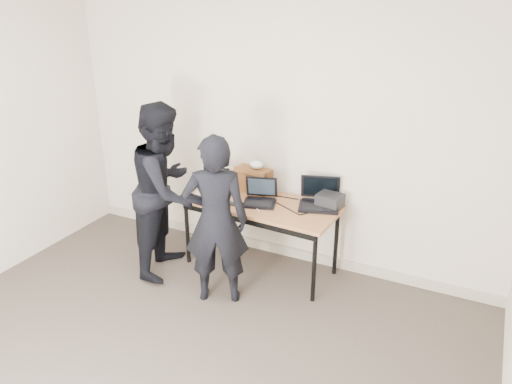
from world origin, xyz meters
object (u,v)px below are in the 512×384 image
Objects in this scene: desk at (260,208)px; laptop_center at (260,197)px; laptop_right at (319,199)px; person_typist at (216,221)px; person_observer at (166,190)px; laptop_beige at (214,188)px; equipment_box at (330,201)px; leather_satchel at (253,179)px.

desk is 4.15× the size of laptop_center.
laptop_center is at bearing -177.85° from laptop_right.
desk is at bearing -125.67° from person_typist.
person_observer reaches higher than person_typist.
laptop_center is at bearing -12.36° from laptop_beige.
person_typist is at bearing -97.58° from desk.
person_observer reaches higher than laptop_center.
laptop_beige is 1.16m from equipment_box.
laptop_beige reaches higher than laptop_center.
person_typist is (-0.12, -0.62, -0.00)m from laptop_center.
laptop_right is 2.02× the size of equipment_box.
leather_satchel is at bearing -58.33° from person_observer.
laptop_center is 0.82× the size of laptop_right.
leather_satchel is at bearing 131.66° from desk.
person_typist is at bearing -117.54° from laptop_center.
equipment_box is at bearing -157.58° from person_typist.
equipment_box is 1.55m from person_observer.
laptop_right reaches higher than equipment_box.
person_typist reaches higher than laptop_center.
laptop_beige reaches higher than leather_satchel.
person_observer is (-0.82, -0.37, 0.07)m from laptop_center.
laptop_center reaches higher than equipment_box.
person_typist is at bearing -121.10° from person_observer.
person_observer reaches higher than laptop_beige.
laptop_center is 0.56m from laptop_right.
laptop_center is 0.30m from leather_satchel.
person_typist is 0.75m from person_observer.
leather_satchel is 0.23× the size of person_observer.
equipment_box is at bearing -0.19° from laptop_center.
person_typist reaches higher than desk.
person_typist reaches higher than equipment_box.
laptop_right is (0.53, 0.19, 0.12)m from desk.
person_typist reaches higher than laptop_right.
desk is 0.52m from laptop_beige.
laptop_center is 0.66m from equipment_box.
leather_satchel is 0.87m from person_observer.
desk is 0.34m from leather_satchel.
person_typist is at bearing -78.89° from leather_satchel.
person_typist is (-0.12, -0.62, 0.11)m from desk.
desk is 0.91m from person_observer.
laptop_beige is at bearing -178.08° from desk.
laptop_center is 1.65× the size of equipment_box.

